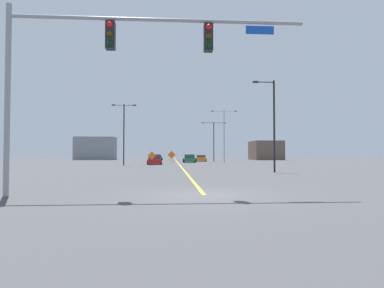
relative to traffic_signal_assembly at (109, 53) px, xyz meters
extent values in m
plane|color=#444447|center=(3.58, 0.01, -5.29)|extent=(204.50, 204.50, 0.00)
cube|color=yellow|center=(3.58, 56.82, -5.29)|extent=(0.16, 113.61, 0.01)
cylinder|color=gray|center=(-3.63, 0.01, -1.76)|extent=(0.20, 0.20, 7.07)
cylinder|color=gray|center=(1.90, 0.01, 1.33)|extent=(11.06, 0.14, 0.14)
cube|color=black|center=(0.05, 0.01, 0.68)|extent=(0.34, 0.32, 1.05)
sphere|color=red|center=(0.05, -0.16, 1.03)|extent=(0.22, 0.22, 0.22)
sphere|color=#3C3106|center=(0.05, -0.16, 0.68)|extent=(0.22, 0.22, 0.22)
sphere|color=black|center=(0.05, -0.16, 0.33)|extent=(0.22, 0.22, 0.22)
cube|color=black|center=(3.74, 0.01, 0.68)|extent=(0.34, 0.32, 1.05)
sphere|color=red|center=(3.74, -0.16, 1.03)|extent=(0.22, 0.22, 0.22)
sphere|color=#3C3106|center=(3.74, -0.16, 0.68)|extent=(0.22, 0.22, 0.22)
sphere|color=black|center=(3.74, -0.16, 0.33)|extent=(0.22, 0.22, 0.22)
cube|color=#1447B7|center=(5.75, 0.01, 1.04)|extent=(1.10, 0.03, 0.32)
cylinder|color=gray|center=(12.32, 47.53, -0.45)|extent=(0.16, 0.16, 9.69)
cylinder|color=gray|center=(11.22, 47.53, 4.25)|extent=(2.20, 0.08, 0.08)
cube|color=#262628|center=(10.12, 47.53, 4.25)|extent=(0.44, 0.24, 0.14)
cylinder|color=gray|center=(13.41, 47.53, 4.25)|extent=(2.20, 0.08, 0.08)
cube|color=#262628|center=(14.51, 47.53, 4.25)|extent=(0.44, 0.24, 0.14)
cylinder|color=black|center=(10.77, 50.52, -1.41)|extent=(0.16, 0.16, 7.77)
cylinder|color=black|center=(9.68, 50.52, 2.32)|extent=(2.18, 0.08, 0.08)
cube|color=#262628|center=(8.59, 50.52, 2.32)|extent=(0.44, 0.24, 0.14)
cylinder|color=black|center=(11.86, 50.52, 2.32)|extent=(2.18, 0.08, 0.08)
cube|color=#262628|center=(12.95, 50.52, 2.32)|extent=(0.44, 0.24, 0.14)
cylinder|color=black|center=(10.96, 14.24, -1.44)|extent=(0.16, 0.16, 7.70)
cylinder|color=black|center=(10.18, 14.24, 2.26)|extent=(1.56, 0.08, 0.08)
cube|color=#262628|center=(9.40, 14.24, 2.26)|extent=(0.44, 0.24, 0.14)
cylinder|color=black|center=(-3.90, 31.23, -1.20)|extent=(0.16, 0.16, 8.19)
cylinder|color=black|center=(-4.59, 31.23, 2.75)|extent=(1.39, 0.08, 0.08)
cube|color=#262628|center=(-5.29, 31.23, 2.75)|extent=(0.44, 0.24, 0.14)
cylinder|color=black|center=(-3.20, 31.23, 2.75)|extent=(1.39, 0.08, 0.08)
cube|color=#262628|center=(-2.51, 31.23, 2.75)|extent=(0.44, 0.24, 0.14)
cube|color=orange|center=(-0.13, 30.39, -3.97)|extent=(1.11, 0.08, 1.11)
cylinder|color=black|center=(-0.34, 30.40, -4.92)|extent=(0.05, 0.05, 0.75)
cylinder|color=black|center=(0.09, 30.38, -4.92)|extent=(0.05, 0.05, 0.75)
cube|color=orange|center=(2.50, 43.02, -3.92)|extent=(1.36, 0.31, 1.38)
cylinder|color=black|center=(2.23, 43.08, -4.96)|extent=(0.05, 0.05, 0.67)
cylinder|color=black|center=(2.76, 42.97, -4.96)|extent=(0.05, 0.05, 0.67)
cube|color=#1E389E|center=(-0.64, 65.16, -4.84)|extent=(1.85, 4.06, 0.58)
cube|color=#333D47|center=(-0.64, 65.36, -4.31)|extent=(1.64, 2.10, 0.50)
cylinder|color=black|center=(-1.56, 63.76, -4.97)|extent=(0.23, 0.64, 0.64)
cylinder|color=black|center=(0.23, 63.74, -4.97)|extent=(0.23, 0.64, 0.64)
cylinder|color=black|center=(-1.52, 66.58, -4.97)|extent=(0.23, 0.64, 0.64)
cylinder|color=black|center=(0.27, 66.56, -4.97)|extent=(0.23, 0.64, 0.64)
cube|color=#196B38|center=(5.64, 45.50, -4.80)|extent=(1.99, 4.20, 0.67)
cube|color=#333D47|center=(5.64, 45.29, -4.16)|extent=(1.76, 2.15, 0.61)
cylinder|color=black|center=(6.58, 46.97, -4.97)|extent=(0.23, 0.64, 0.64)
cylinder|color=black|center=(4.66, 46.94, -4.97)|extent=(0.23, 0.64, 0.64)
cylinder|color=black|center=(6.62, 44.05, -4.97)|extent=(0.23, 0.64, 0.64)
cylinder|color=black|center=(4.70, 44.02, -4.97)|extent=(0.23, 0.64, 0.64)
cube|color=orange|center=(8.47, 53.11, -4.81)|extent=(2.08, 4.33, 0.66)
cube|color=#333D47|center=(8.46, 52.89, -4.23)|extent=(1.80, 2.32, 0.49)
cylinder|color=black|center=(9.48, 54.55, -4.97)|extent=(0.25, 0.65, 0.64)
cylinder|color=black|center=(7.59, 54.63, -4.97)|extent=(0.25, 0.65, 0.64)
cylinder|color=black|center=(9.35, 51.58, -4.97)|extent=(0.25, 0.65, 0.64)
cylinder|color=black|center=(7.46, 51.66, -4.97)|extent=(0.25, 0.65, 0.64)
cube|color=red|center=(-0.07, 35.54, -4.80)|extent=(2.15, 4.64, 0.68)
cube|color=#333D47|center=(-0.08, 35.77, -4.15)|extent=(1.85, 2.63, 0.62)
cylinder|color=black|center=(-0.92, 33.90, -4.97)|extent=(0.26, 0.65, 0.64)
cylinder|color=black|center=(0.97, 34.01, -4.97)|extent=(0.26, 0.65, 0.64)
cylinder|color=black|center=(-1.11, 37.07, -4.97)|extent=(0.26, 0.65, 0.64)
cylinder|color=black|center=(0.79, 37.18, -4.97)|extent=(0.26, 0.65, 0.64)
cube|color=brown|center=(26.96, 69.92, -2.88)|extent=(7.22, 8.57, 4.84)
cube|color=gray|center=(-17.19, 73.26, -2.34)|extent=(10.16, 5.28, 5.91)
camera|label=1|loc=(2.31, -12.10, -3.75)|focal=30.16mm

